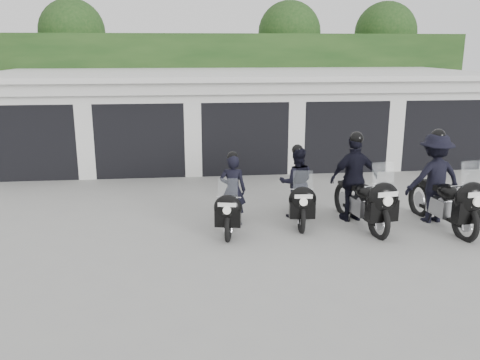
{
  "coord_description": "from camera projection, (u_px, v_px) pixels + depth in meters",
  "views": [
    {
      "loc": [
        -1.76,
        -9.38,
        3.76
      ],
      "look_at": [
        -0.65,
        0.9,
        1.05
      ],
      "focal_mm": 38.0,
      "sensor_mm": 36.0,
      "label": 1
    }
  ],
  "objects": [
    {
      "name": "ground",
      "position": [
        277.0,
        241.0,
        10.16
      ],
      "size": [
        80.0,
        80.0,
        0.0
      ],
      "primitive_type": "plane",
      "color": "gray",
      "rests_on": "ground"
    },
    {
      "name": "garage_block",
      "position": [
        236.0,
        117.0,
        17.55
      ],
      "size": [
        16.4,
        6.8,
        2.96
      ],
      "color": "silver",
      "rests_on": "ground"
    },
    {
      "name": "police_bike_c",
      "position": [
        358.0,
        184.0,
        11.01
      ],
      "size": [
        1.21,
        2.36,
        2.07
      ],
      "rotation": [
        0.0,
        0.0,
        0.16
      ],
      "color": "black",
      "rests_on": "ground"
    },
    {
      "name": "police_bike_b",
      "position": [
        297.0,
        188.0,
        11.28
      ],
      "size": [
        0.83,
        1.99,
        1.73
      ],
      "rotation": [
        0.0,
        0.0,
        -0.09
      ],
      "color": "black",
      "rests_on": "ground"
    },
    {
      "name": "background_vegetation",
      "position": [
        234.0,
        71.0,
        21.92
      ],
      "size": [
        20.0,
        3.9,
        5.8
      ],
      "color": "#173613",
      "rests_on": "ground"
    },
    {
      "name": "police_bike_a",
      "position": [
        232.0,
        199.0,
        10.7
      ],
      "size": [
        0.81,
        1.91,
        1.68
      ],
      "rotation": [
        0.0,
        0.0,
        -0.19
      ],
      "color": "black",
      "rests_on": "ground"
    },
    {
      "name": "police_bike_d",
      "position": [
        439.0,
        184.0,
        10.94
      ],
      "size": [
        1.36,
        2.45,
        2.14
      ],
      "rotation": [
        0.0,
        0.0,
        0.13
      ],
      "color": "black",
      "rests_on": "ground"
    }
  ]
}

